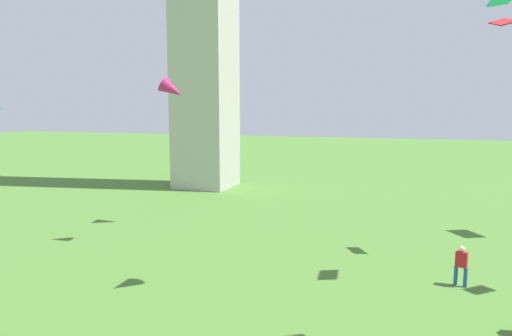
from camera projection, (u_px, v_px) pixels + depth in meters
person_0 at (461, 263)px, 18.63m from camera, size 0.51×0.39×1.72m
kite_flying_4 at (172, 90)px, 27.69m from camera, size 1.89×1.35×1.57m
kite_flying_5 at (503, 22)px, 21.00m from camera, size 1.15×1.27×0.58m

